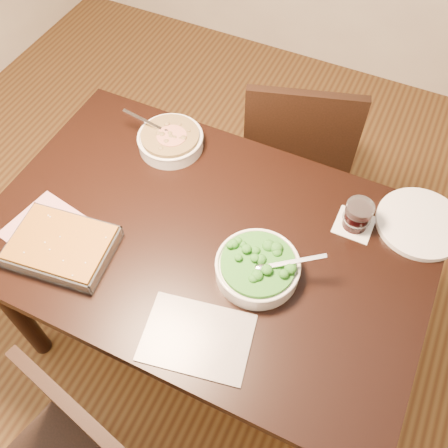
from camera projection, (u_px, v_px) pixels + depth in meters
name	position (u px, v px, depth m)	size (l,w,h in m)	color
ground	(211.00, 331.00, 2.19)	(4.00, 4.00, 0.00)	#482A14
table	(206.00, 253.00, 1.65)	(1.40, 0.90, 0.75)	black
magazine_a	(54.00, 234.00, 1.57)	(0.30, 0.22, 0.01)	#9F2D4B
magazine_b	(197.00, 337.00, 1.38)	(0.30, 0.21, 0.01)	#292831
coaster	(354.00, 225.00, 1.60)	(0.12, 0.12, 0.00)	white
stew_bowl	(170.00, 140.00, 1.77)	(0.26, 0.23, 0.09)	silver
broccoli_bowl	(258.00, 267.00, 1.47)	(0.27, 0.25, 0.10)	silver
baking_dish	(62.00, 246.00, 1.52)	(0.33, 0.26, 0.06)	silver
wine_tumbler	(358.00, 215.00, 1.55)	(0.09, 0.09, 0.10)	black
dinner_plate	(420.00, 223.00, 1.59)	(0.28, 0.28, 0.02)	white
chair_far	(296.00, 150.00, 2.11)	(0.54, 0.54, 0.92)	black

